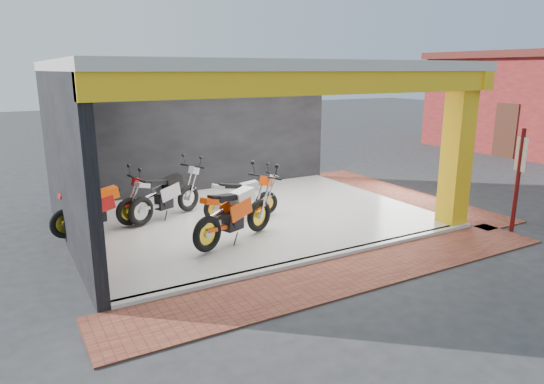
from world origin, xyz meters
The scene contains 16 objects.
ground centered at (0.00, 0.00, 0.00)m, with size 80.00×80.00×0.00m, color #2D2D30.
showroom_floor centered at (0.00, 2.00, 0.05)m, with size 8.00×6.00×0.10m, color white.
showroom_ceiling centered at (0.00, 2.00, 3.60)m, with size 8.40×6.40×0.20m, color beige.
back_wall centered at (0.00, 5.10, 1.75)m, with size 8.20×0.20×3.50m, color black.
left_wall centered at (-4.10, 2.00, 1.75)m, with size 0.20×6.20×3.50m, color black.
corner_column centered at (3.75, -0.75, 1.75)m, with size 0.50×0.50×3.50m, color yellow.
header_beam_front centered at (0.00, -1.00, 3.30)m, with size 8.40×0.30×0.40m, color yellow.
header_beam_right centered at (4.00, 2.00, 3.30)m, with size 0.30×6.40×0.40m, color yellow.
floor_kerb centered at (0.00, -1.02, 0.05)m, with size 8.00×0.20×0.10m, color white.
paver_front centered at (0.00, -1.80, 0.01)m, with size 9.00×1.40×0.03m, color brown.
paver_right centered at (4.80, 2.00, 0.01)m, with size 1.40×7.00×0.03m, color brown.
signpost centered at (4.58, -1.74, 1.27)m, with size 0.12×0.31×2.32m.
moto_hero centered at (-0.48, 0.77, 0.83)m, with size 2.38×0.88×1.45m, color #FF480A, non-canonical shape.
moto_row_a centered at (0.26, 1.79, 0.70)m, with size 1.95×0.72×1.19m, color #AAADB2, non-canonical shape.
moto_row_b centered at (-1.26, 3.02, 0.78)m, with size 2.21×0.82×1.35m, color #A1A3A8, non-canonical shape.
moto_row_c centered at (-2.80, 2.58, 0.75)m, with size 2.14×0.79×1.31m, color #B11312, non-canonical shape.
Camera 1 is at (-5.17, -8.03, 3.53)m, focal length 32.00 mm.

